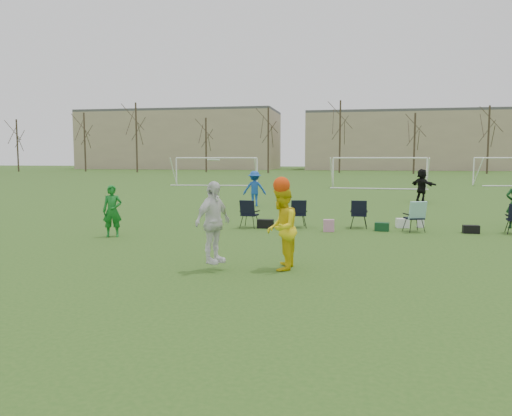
% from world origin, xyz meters
% --- Properties ---
extents(ground, '(260.00, 260.00, 0.00)m').
position_xyz_m(ground, '(0.00, 0.00, 0.00)').
color(ground, '#2E551A').
rests_on(ground, ground).
extents(fielder_green_near, '(0.67, 0.54, 1.59)m').
position_xyz_m(fielder_green_near, '(-5.36, 4.95, 0.80)').
color(fielder_green_near, '#136C20').
rests_on(fielder_green_near, ground).
extents(fielder_blue, '(1.23, 0.85, 1.76)m').
position_xyz_m(fielder_blue, '(-2.93, 15.32, 0.88)').
color(fielder_blue, '#164AAB').
rests_on(fielder_blue, ground).
extents(fielder_black, '(1.46, 1.66, 1.82)m').
position_xyz_m(fielder_black, '(5.61, 19.21, 0.91)').
color(fielder_black, black).
rests_on(fielder_black, ground).
extents(center_contest, '(2.19, 1.37, 2.40)m').
position_xyz_m(center_contest, '(-0.24, 1.29, 0.99)').
color(center_contest, white).
rests_on(center_contest, ground).
extents(sideline_setup, '(9.33, 1.85, 1.77)m').
position_xyz_m(sideline_setup, '(3.04, 8.00, 0.53)').
color(sideline_setup, '#103C18').
rests_on(sideline_setup, ground).
extents(goal_left, '(7.39, 0.76, 2.46)m').
position_xyz_m(goal_left, '(-10.00, 34.00, 1.92)').
color(goal_left, white).
rests_on(goal_left, ground).
extents(goal_mid, '(7.40, 0.63, 2.46)m').
position_xyz_m(goal_mid, '(4.00, 32.00, 1.92)').
color(goal_mid, white).
rests_on(goal_mid, ground).
extents(tree_line, '(110.28, 3.28, 11.40)m').
position_xyz_m(tree_line, '(0.24, 69.85, 5.09)').
color(tree_line, '#382B21').
rests_on(tree_line, ground).
extents(building_row, '(126.00, 16.00, 13.00)m').
position_xyz_m(building_row, '(6.73, 96.00, 5.99)').
color(building_row, tan).
rests_on(building_row, ground).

